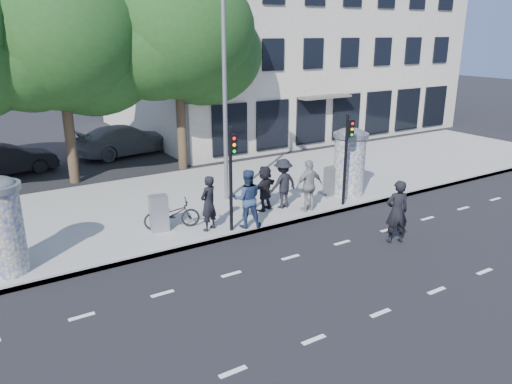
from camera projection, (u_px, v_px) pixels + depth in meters
ground at (321, 276)px, 13.51m from camera, size 120.00×120.00×0.00m
sidewalk at (199, 199)px, 19.53m from camera, size 40.00×8.00×0.15m
curb at (252, 231)px, 16.35m from camera, size 40.00×0.10×0.16m
lane_dash_near at (380, 313)px, 11.74m from camera, size 32.00×0.12×0.01m
lane_dash_far at (291, 257)px, 14.64m from camera, size 32.00×0.12×0.01m
ad_column_right at (349, 160)px, 19.46m from camera, size 1.36×1.36×2.65m
traffic_pole_near at (231, 169)px, 15.58m from camera, size 0.22×0.31×3.40m
traffic_pole_far at (347, 150)px, 18.01m from camera, size 0.22×0.31×3.40m
street_lamp at (225, 76)px, 17.79m from camera, size 0.25×0.93×8.00m
tree_near_left at (59, 38)px, 20.10m from camera, size 6.80×6.80×8.97m
tree_center at (177, 32)px, 22.24m from camera, size 7.00×7.00×9.30m
building at (274, 37)px, 33.86m from camera, size 20.30×15.85×12.00m
ped_b at (208, 203)px, 16.01m from camera, size 0.78×0.66×1.82m
ped_c at (247, 199)px, 16.26m from camera, size 1.16×1.05×1.95m
ped_d at (283, 183)px, 18.10m from camera, size 1.24×0.80×1.83m
ped_e at (309, 186)px, 17.76m from camera, size 1.13×0.67×1.88m
ped_f at (265, 188)px, 17.87m from camera, size 1.62×1.07×1.65m
man_road at (397, 212)px, 15.42m from camera, size 0.86×0.72×2.02m
bicycle at (172, 214)px, 16.28m from camera, size 1.11×1.93×0.96m
cabinet_left at (159, 213)px, 16.05m from camera, size 0.62×0.49×1.19m
cabinet_right at (331, 181)px, 19.64m from camera, size 0.58×0.46×1.12m
car_mid at (8, 160)px, 22.94m from camera, size 1.93×4.37×1.39m
car_right at (125, 140)px, 26.77m from camera, size 3.28×5.79×1.58m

